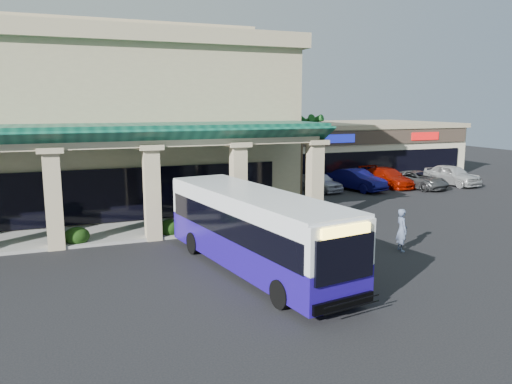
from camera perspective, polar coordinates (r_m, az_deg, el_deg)
name	(u,v)px	position (r m, az deg, el deg)	size (l,w,h in m)	color
ground	(246,263)	(21.43, -1.16, -8.11)	(110.00, 110.00, 0.00)	black
main_building	(43,120)	(35.15, -23.15, 7.59)	(30.80, 14.80, 11.35)	tan
arcade	(42,184)	(26.22, -23.26, 0.82)	(30.00, 6.20, 5.70)	#0B4535
strip_mall	(333,148)	(50.03, 8.78, 5.04)	(22.50, 12.50, 4.90)	beige
palm_0	(307,155)	(34.05, 5.90, 4.27)	(2.40, 2.40, 6.60)	#124516
palm_1	(301,156)	(37.20, 5.15, 4.15)	(2.40, 2.40, 5.80)	#124516
broadleaf_tree	(252,157)	(41.01, -0.49, 4.03)	(2.60, 2.60, 4.81)	black
transit_bus	(254,232)	(20.08, -0.21, -4.58)	(2.68, 11.50, 3.21)	#1F0E8D
pedestrian	(402,230)	(23.84, 16.31, -4.18)	(0.72, 0.47, 1.97)	slate
car_silver	(319,182)	(39.01, 7.21, 1.18)	(1.75, 4.35, 1.48)	#AEACBE
car_white	(357,180)	(39.87, 11.42, 1.38)	(1.75, 5.02, 1.65)	#0B0949
car_red	(387,177)	(42.18, 14.79, 1.62)	(2.14, 5.28, 1.53)	#9C1203
car_gray	(418,180)	(42.10, 18.02, 1.35)	(2.31, 5.01, 1.39)	#444647
car_extra	(452,175)	(44.76, 21.49, 1.83)	(2.01, 5.00, 1.70)	beige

